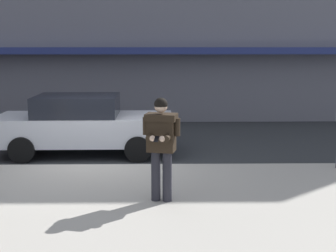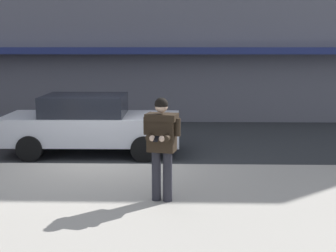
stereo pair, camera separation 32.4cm
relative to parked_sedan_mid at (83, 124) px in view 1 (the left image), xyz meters
name	(u,v)px [view 1 (the left image)]	position (x,y,z in m)	size (l,w,h in m)	color
ground_plane	(96,168)	(0.49, -1.40, -0.79)	(80.00, 80.00, 0.00)	#2B2D30
sidewalk	(131,207)	(1.49, -4.25, -0.72)	(32.00, 5.30, 0.14)	#A8A399
curb_paint_line	(139,167)	(1.49, -1.35, -0.79)	(28.00, 0.12, 0.01)	silver
parked_sedan_mid	(83,124)	(0.00, 0.00, 0.00)	(4.51, 1.96, 1.54)	silver
man_texting_on_phone	(161,138)	(2.00, -4.13, 0.46)	(0.64, 0.63, 1.81)	#23232B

